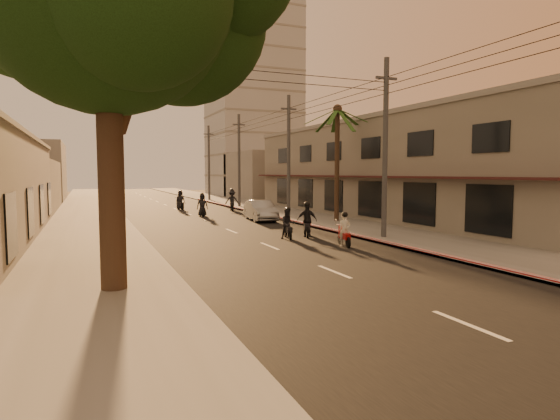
# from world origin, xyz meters

# --- Properties ---
(ground) EXTENTS (160.00, 160.00, 0.00)m
(ground) POSITION_xyz_m (0.00, 0.00, 0.00)
(ground) COLOR #383023
(ground) RESTS_ON ground
(road) EXTENTS (10.00, 140.00, 0.02)m
(road) POSITION_xyz_m (0.00, 20.00, 0.01)
(road) COLOR black
(road) RESTS_ON ground
(sidewalk_right) EXTENTS (5.00, 140.00, 0.12)m
(sidewalk_right) POSITION_xyz_m (7.50, 20.00, 0.06)
(sidewalk_right) COLOR slate
(sidewalk_right) RESTS_ON ground
(sidewalk_left) EXTENTS (5.00, 140.00, 0.12)m
(sidewalk_left) POSITION_xyz_m (-7.50, 20.00, 0.06)
(sidewalk_left) COLOR slate
(sidewalk_left) RESTS_ON ground
(curb_stripe) EXTENTS (0.20, 60.00, 0.20)m
(curb_stripe) POSITION_xyz_m (5.10, 15.00, 0.10)
(curb_stripe) COLOR red
(curb_stripe) RESTS_ON ground
(shophouse_row) EXTENTS (8.80, 34.20, 7.30)m
(shophouse_row) POSITION_xyz_m (13.95, 18.00, 3.65)
(shophouse_row) COLOR gray
(shophouse_row) RESTS_ON ground
(distant_tower) EXTENTS (12.10, 12.10, 28.00)m
(distant_tower) POSITION_xyz_m (16.00, 56.00, 14.00)
(distant_tower) COLOR #B7B5B2
(distant_tower) RESTS_ON ground
(palm_tree) EXTENTS (5.00, 5.00, 8.20)m
(palm_tree) POSITION_xyz_m (8.00, 16.00, 7.15)
(palm_tree) COLOR black
(palm_tree) RESTS_ON ground
(utility_poles) EXTENTS (1.20, 48.26, 9.00)m
(utility_poles) POSITION_xyz_m (6.20, 20.00, 6.54)
(utility_poles) COLOR #38383A
(utility_poles) RESTS_ON ground
(filler_right) EXTENTS (8.00, 14.00, 6.00)m
(filler_right) POSITION_xyz_m (14.00, 45.00, 3.00)
(filler_right) COLOR gray
(filler_right) RESTS_ON ground
(filler_left_near) EXTENTS (8.00, 14.00, 4.40)m
(filler_left_near) POSITION_xyz_m (-14.00, 34.00, 2.20)
(filler_left_near) COLOR gray
(filler_left_near) RESTS_ON ground
(filler_left_far) EXTENTS (8.00, 14.00, 7.00)m
(filler_left_far) POSITION_xyz_m (-14.00, 52.00, 3.50)
(filler_left_far) COLOR gray
(filler_left_far) RESTS_ON ground
(scooter_red) EXTENTS (0.76, 1.60, 1.59)m
(scooter_red) POSITION_xyz_m (3.15, 6.70, 0.71)
(scooter_red) COLOR black
(scooter_red) RESTS_ON ground
(scooter_mid_a) EXTENTS (0.98, 1.65, 1.63)m
(scooter_mid_a) POSITION_xyz_m (1.75, 9.93, 0.74)
(scooter_mid_a) COLOR black
(scooter_mid_a) RESTS_ON ground
(scooter_mid_b) EXTENTS (1.33, 1.78, 1.86)m
(scooter_mid_b) POSITION_xyz_m (2.98, 10.26, 0.85)
(scooter_mid_b) COLOR black
(scooter_mid_b) RESTS_ON ground
(scooter_far_a) EXTENTS (1.02, 1.84, 1.82)m
(scooter_far_a) POSITION_xyz_m (0.60, 23.77, 0.82)
(scooter_far_a) COLOR black
(scooter_far_a) RESTS_ON ground
(scooter_far_b) EXTENTS (1.53, 1.95, 1.96)m
(scooter_far_b) POSITION_xyz_m (4.20, 27.82, 0.90)
(scooter_far_b) COLOR black
(scooter_far_b) RESTS_ON ground
(parked_car) EXTENTS (2.36, 4.65, 1.44)m
(parked_car) POSITION_xyz_m (3.60, 18.94, 0.72)
(parked_car) COLOR #9CA0A4
(parked_car) RESTS_ON ground
(scooter_far_c) EXTENTS (0.99, 1.86, 1.83)m
(scooter_far_c) POSITION_xyz_m (0.27, 31.00, 0.82)
(scooter_far_c) COLOR black
(scooter_far_c) RESTS_ON ground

